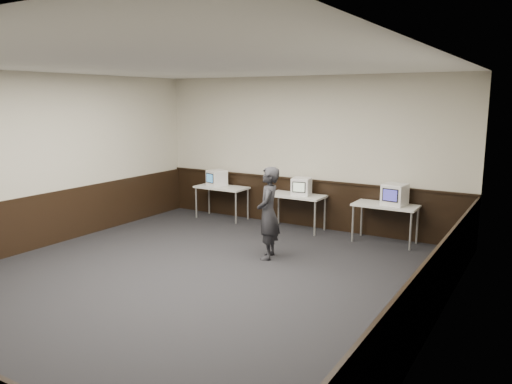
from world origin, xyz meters
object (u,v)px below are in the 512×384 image
desk_center (296,198)px  person (268,213)px  desk_right (386,208)px  desk_left (222,190)px  emac_left (217,178)px  emac_right (395,195)px  emac_center (301,187)px

desk_center → person: size_ratio=0.75×
desk_right → person: (-1.45, -1.97, 0.12)m
desk_left → person: size_ratio=0.75×
emac_left → person: bearing=-19.1°
emac_right → person: bearing=-122.3°
emac_left → desk_right: bearing=19.1°
desk_center → desk_right: size_ratio=1.00×
emac_left → emac_center: (2.17, -0.02, 0.00)m
desk_left → desk_center: bearing=0.0°
person → emac_center: bearing=169.7°
desk_center → emac_right: size_ratio=2.50×
emac_center → person: size_ratio=0.28×
desk_right → emac_left: 3.96m
desk_center → person: (0.45, -1.97, 0.12)m
desk_left → emac_center: emac_center is taller
desk_right → emac_left: (-3.95, 0.02, 0.25)m
desk_left → person: person is taller
emac_right → person: person is taller
emac_right → desk_center: bearing=-172.9°
desk_right → emac_right: emac_right is taller
desk_right → person: bearing=-126.4°
desk_left → desk_right: 3.80m
desk_left → desk_right: size_ratio=1.00×
desk_left → person: bearing=-39.9°
desk_center → emac_center: (0.12, 0.00, 0.25)m
desk_left → emac_right: emac_right is taller
desk_left → emac_left: emac_left is taller
desk_center → person: person is taller
emac_center → person: 2.00m
desk_center → emac_center: bearing=0.7°
desk_center → emac_right: bearing=0.3°
emac_center → person: person is taller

